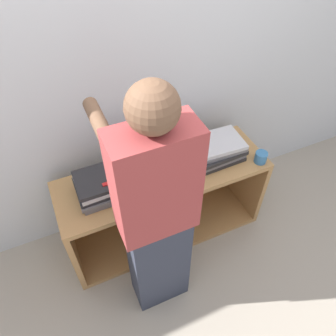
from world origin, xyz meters
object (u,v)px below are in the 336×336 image
laptop_stack_left (106,184)px  mug (261,157)px  laptop_open (161,163)px  person (157,219)px  laptop_stack_right (216,150)px

laptop_stack_left → mug: (1.04, -0.17, -0.03)m
laptop_open → laptop_stack_left: (-0.39, -0.05, 0.02)m
laptop_open → person: 0.55m
laptop_stack_left → person: 0.47m
mug → laptop_stack_right: bearing=147.7°
laptop_open → laptop_stack_left: size_ratio=0.96×
laptop_open → person: (-0.23, -0.48, 0.12)m
laptop_open → laptop_stack_left: 0.39m
laptop_stack_right → mug: (0.26, -0.16, -0.03)m
laptop_stack_right → person: size_ratio=0.23×
person → laptop_stack_right: bearing=35.0°
laptop_stack_left → laptop_stack_right: 0.78m
laptop_stack_left → mug: bearing=-9.1°
person → mug: (0.88, 0.27, -0.13)m
laptop_open → mug: (0.65, -0.21, -0.01)m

